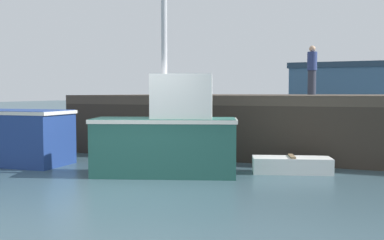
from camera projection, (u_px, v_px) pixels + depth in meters
ground at (121, 194)px, 7.90m from camera, size 120.00×160.00×0.10m
pier at (275, 103)px, 14.36m from camera, size 10.63×8.40×1.66m
fishing_boat_near_right at (168, 134)px, 9.40m from camera, size 3.19×1.98×5.04m
rowboat at (292, 165)px, 9.69m from camera, size 1.77×1.09×0.38m
dockworker at (312, 70)px, 15.89m from camera, size 0.34×0.34×1.72m
warehouse at (338, 87)px, 41.08m from camera, size 8.54×4.62×4.41m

